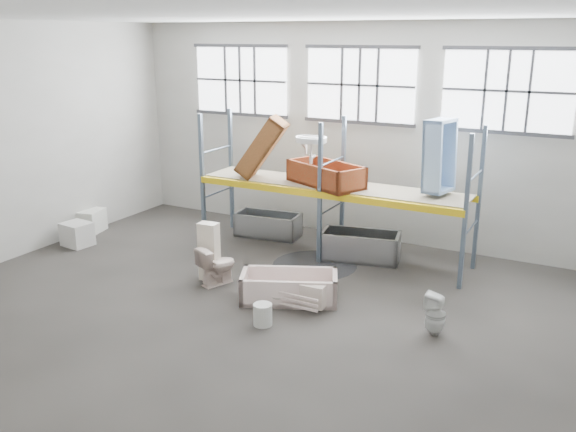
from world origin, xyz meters
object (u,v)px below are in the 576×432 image
Objects in this scene: cistern_tall at (209,252)px; blue_tub_upright at (439,156)px; toilet_white at (435,314)px; toilet_beige at (217,265)px; rust_tub_flat at (326,174)px; bucket at (263,315)px; steel_tub_right at (360,246)px; steel_tub_left at (268,225)px; bathtub_beige at (289,287)px; carton_near at (77,234)px.

blue_tub_upright is (3.75, 2.66, 1.81)m from cistern_tall.
toilet_white is (4.59, -0.20, -0.23)m from cistern_tall.
toilet_beige is at bearing -141.56° from blue_tub_upright.
rust_tub_flat reaches higher than bucket.
toilet_white is 4.36m from rust_tub_flat.
toilet_beige reaches higher than steel_tub_right.
cistern_tall is 0.81× the size of blue_tub_upright.
steel_tub_left reaches higher than bucket.
blue_tub_upright reaches higher than bathtub_beige.
toilet_beige is 3.10m from rust_tub_flat.
bathtub_beige is 3.98m from blue_tub_upright.
steel_tub_left is 4.09× the size of bucket.
toilet_white is at bearing -39.19° from rust_tub_flat.
bathtub_beige is 5.78m from carton_near.
bathtub_beige is 1.14× the size of steel_tub_left.
toilet_white is 0.47× the size of steel_tub_left.
bucket is at bearing -81.41° from rust_tub_flat.
blue_tub_upright reaches higher than cistern_tall.
cistern_tall is (-0.26, 0.11, 0.20)m from toilet_beige.
carton_near reaches higher than bathtub_beige.
carton_near is (-3.54, -2.70, -0.01)m from steel_tub_left.
bucket is (1.95, -1.23, -0.40)m from cistern_tall.
toilet_beige is 4.33m from toilet_white.
bucket is at bearing 168.58° from toilet_beige.
bucket is at bearing -94.01° from steel_tub_right.
blue_tub_upright is at bearing 17.53° from carton_near.
blue_tub_upright is at bearing 31.32° from bathtub_beige.
toilet_white is (2.73, -0.08, 0.10)m from bathtub_beige.
cistern_tall is at bearing -3.52° from carton_near.
bucket is at bearing -114.84° from blue_tub_upright.
bathtub_beige is 4.69× the size of bucket.
rust_tub_flat reaches higher than cistern_tall.
rust_tub_flat is at bearing -172.39° from steel_tub_right.
bathtub_beige is 1.89m from cistern_tall.
rust_tub_flat reaches higher than toilet_beige.
cistern_tall is at bearing -92.89° from toilet_white.
bucket is 6.04m from carton_near.
steel_tub_left is (-0.62, 3.05, -0.11)m from toilet_beige.
bathtub_beige is 2.65m from steel_tub_right.
toilet_white is 0.50× the size of blue_tub_upright.
bathtub_beige is at bearing -97.58° from steel_tub_right.
cistern_tall is at bearing -120.33° from rust_tub_flat.
toilet_beige is at bearing -4.83° from carton_near.
cistern_tall is at bearing -1.44° from toilet_beige.
blue_tub_upright is (1.89, 2.78, 2.14)m from bathtub_beige.
steel_tub_right is 1.14× the size of blue_tub_upright.
steel_tub_left is 0.92× the size of steel_tub_right.
bathtub_beige is 3.79m from steel_tub_left.
carton_near reaches higher than bucket.
cistern_tall is 0.67× the size of rust_tub_flat.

